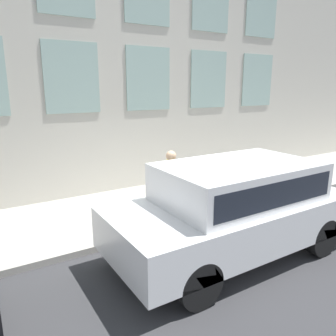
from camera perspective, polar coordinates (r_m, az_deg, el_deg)
ground_plane at (r=7.22m, az=0.93°, el=-11.06°), size 80.00×80.00×0.00m
sidewalk at (r=8.42m, az=-4.74°, el=-6.88°), size 3.06×60.00×0.13m
building_facade at (r=9.55m, az=-10.41°, el=23.99°), size 0.33×40.00×9.48m
fire_hydrant at (r=7.35m, az=-0.56°, el=-6.49°), size 0.32×0.44×0.70m
person at (r=7.64m, az=0.54°, el=-1.39°), size 0.36×0.24×1.50m
parked_truck_white_near at (r=6.08m, az=11.55°, el=-6.09°), size 2.01×4.57×1.74m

